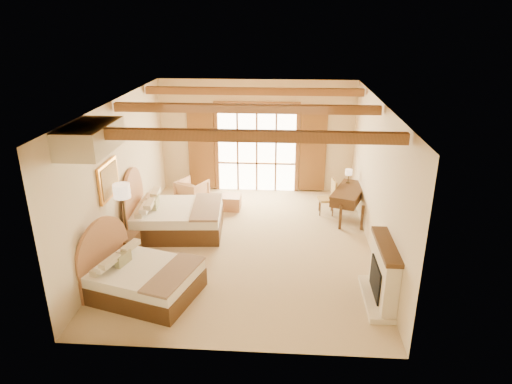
# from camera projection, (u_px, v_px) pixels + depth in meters

# --- Properties ---
(floor) EXTENTS (7.00, 7.00, 0.00)m
(floor) POSITION_uv_depth(u_px,v_px,m) (247.00, 244.00, 10.30)
(floor) COLOR #CBB483
(floor) RESTS_ON ground
(wall_back) EXTENTS (5.50, 0.00, 5.50)m
(wall_back) POSITION_uv_depth(u_px,v_px,m) (257.00, 137.00, 12.97)
(wall_back) COLOR beige
(wall_back) RESTS_ON ground
(wall_left) EXTENTS (0.00, 7.00, 7.00)m
(wall_left) POSITION_uv_depth(u_px,v_px,m) (120.00, 175.00, 9.89)
(wall_left) COLOR beige
(wall_left) RESTS_ON ground
(wall_right) EXTENTS (0.00, 7.00, 7.00)m
(wall_right) POSITION_uv_depth(u_px,v_px,m) (377.00, 181.00, 9.55)
(wall_right) COLOR beige
(wall_right) RESTS_ON ground
(ceiling) EXTENTS (7.00, 7.00, 0.00)m
(ceiling) POSITION_uv_depth(u_px,v_px,m) (246.00, 103.00, 9.13)
(ceiling) COLOR #AA7436
(ceiling) RESTS_ON ground
(ceiling_beams) EXTENTS (5.39, 4.60, 0.18)m
(ceiling_beams) POSITION_uv_depth(u_px,v_px,m) (246.00, 109.00, 9.18)
(ceiling_beams) COLOR brown
(ceiling_beams) RESTS_ON ceiling
(french_doors) EXTENTS (3.95, 0.08, 2.60)m
(french_doors) POSITION_uv_depth(u_px,v_px,m) (257.00, 149.00, 13.04)
(french_doors) COLOR white
(french_doors) RESTS_ON ground
(fireplace) EXTENTS (0.46, 1.40, 1.16)m
(fireplace) POSITION_uv_depth(u_px,v_px,m) (383.00, 276.00, 8.09)
(fireplace) COLOR beige
(fireplace) RESTS_ON ground
(painting) EXTENTS (0.06, 0.95, 0.75)m
(painting) POSITION_uv_depth(u_px,v_px,m) (109.00, 180.00, 9.13)
(painting) COLOR gold
(painting) RESTS_ON wall_left
(canopy_valance) EXTENTS (0.70, 1.40, 0.45)m
(canopy_valance) POSITION_uv_depth(u_px,v_px,m) (90.00, 138.00, 7.52)
(canopy_valance) COLOR beige
(canopy_valance) RESTS_ON ceiling
(bed_near) EXTENTS (2.22, 1.86, 1.22)m
(bed_near) POSITION_uv_depth(u_px,v_px,m) (137.00, 277.00, 8.35)
(bed_near) COLOR #4C341C
(bed_near) RESTS_ON floor
(bed_far) EXTENTS (2.21, 1.74, 1.38)m
(bed_far) POSITION_uv_depth(u_px,v_px,m) (170.00, 215.00, 10.77)
(bed_far) COLOR #4C341C
(bed_far) RESTS_ON floor
(nightstand) EXTENTS (0.62, 0.62, 0.65)m
(nightstand) POSITION_uv_depth(u_px,v_px,m) (124.00, 250.00, 9.39)
(nightstand) COLOR #4C341C
(nightstand) RESTS_ON floor
(floor_lamp) EXTENTS (0.35, 0.35, 1.63)m
(floor_lamp) POSITION_uv_depth(u_px,v_px,m) (122.00, 196.00, 9.34)
(floor_lamp) COLOR #342A1A
(floor_lamp) RESTS_ON floor
(armchair) EXTENTS (0.96, 0.97, 0.66)m
(armchair) POSITION_uv_depth(u_px,v_px,m) (192.00, 192.00, 12.45)
(armchair) COLOR tan
(armchair) RESTS_ON floor
(ottoman) EXTENTS (0.51, 0.51, 0.37)m
(ottoman) POSITION_uv_depth(u_px,v_px,m) (231.00, 202.00, 12.13)
(ottoman) COLOR #B3794D
(ottoman) RESTS_ON floor
(desk) EXTENTS (1.09, 1.58, 0.78)m
(desk) POSITION_uv_depth(u_px,v_px,m) (348.00, 202.00, 11.50)
(desk) COLOR #4C341C
(desk) RESTS_ON floor
(desk_chair) EXTENTS (0.46, 0.46, 0.92)m
(desk_chair) POSITION_uv_depth(u_px,v_px,m) (327.00, 203.00, 11.80)
(desk_chair) COLOR tan
(desk_chair) RESTS_ON floor
(desk_lamp) EXTENTS (0.18, 0.18, 0.36)m
(desk_lamp) POSITION_uv_depth(u_px,v_px,m) (349.00, 173.00, 11.70)
(desk_lamp) COLOR #342A1A
(desk_lamp) RESTS_ON desk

